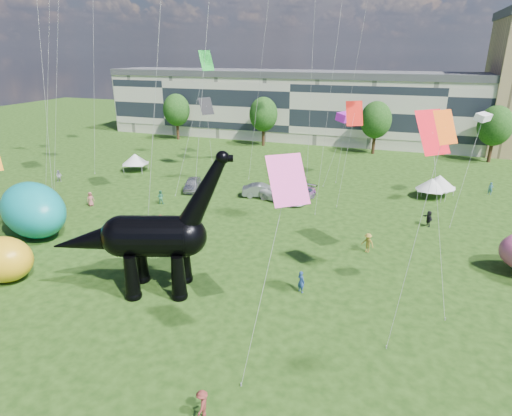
% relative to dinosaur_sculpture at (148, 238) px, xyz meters
% --- Properties ---
extents(ground, '(220.00, 220.00, 0.00)m').
position_rel_dinosaur_sculpture_xyz_m(ground, '(3.63, -1.63, -4.15)').
color(ground, '#16330C').
rests_on(ground, ground).
extents(terrace_row, '(78.00, 11.00, 12.00)m').
position_rel_dinosaur_sculpture_xyz_m(terrace_row, '(-4.37, 60.37, 1.85)').
color(terrace_row, beige).
rests_on(terrace_row, ground).
extents(tree_far_left, '(5.20, 5.20, 9.44)m').
position_rel_dinosaur_sculpture_xyz_m(tree_far_left, '(-26.37, 51.37, 2.14)').
color(tree_far_left, '#382314').
rests_on(tree_far_left, ground).
extents(tree_mid_left, '(5.20, 5.20, 9.44)m').
position_rel_dinosaur_sculpture_xyz_m(tree_mid_left, '(-8.37, 51.37, 2.14)').
color(tree_mid_left, '#382314').
rests_on(tree_mid_left, ground).
extents(tree_mid_right, '(5.20, 5.20, 9.44)m').
position_rel_dinosaur_sculpture_xyz_m(tree_mid_right, '(11.63, 51.37, 2.14)').
color(tree_mid_right, '#382314').
rests_on(tree_mid_right, ground).
extents(tree_far_right, '(5.20, 5.20, 9.44)m').
position_rel_dinosaur_sculpture_xyz_m(tree_far_right, '(29.63, 51.37, 2.14)').
color(tree_far_right, '#382314').
rests_on(tree_far_right, ground).
extents(dinosaur_sculpture, '(13.29, 6.22, 11.00)m').
position_rel_dinosaur_sculpture_xyz_m(dinosaur_sculpture, '(0.00, 0.00, 0.00)').
color(dinosaur_sculpture, black).
rests_on(dinosaur_sculpture, ground).
extents(car_silver, '(3.25, 5.05, 1.60)m').
position_rel_dinosaur_sculpture_xyz_m(car_silver, '(-8.33, 22.63, -3.35)').
color(car_silver, '#A7A8AC').
rests_on(car_silver, ground).
extents(car_grey, '(5.16, 3.07, 1.61)m').
position_rel_dinosaur_sculpture_xyz_m(car_grey, '(0.94, 23.07, -3.35)').
color(car_grey, gray).
rests_on(car_grey, ground).
extents(car_white, '(6.64, 4.72, 1.68)m').
position_rel_dinosaur_sculpture_xyz_m(car_white, '(3.95, 22.32, -3.31)').
color(car_white, silver).
rests_on(car_white, ground).
extents(car_dark, '(3.31, 5.47, 1.48)m').
position_rel_dinosaur_sculpture_xyz_m(car_dark, '(5.71, 23.32, -3.41)').
color(car_dark, '#595960').
rests_on(car_dark, ground).
extents(gazebo_near, '(3.88, 3.88, 2.46)m').
position_rel_dinosaur_sculpture_xyz_m(gazebo_near, '(20.26, 29.44, -2.42)').
color(gazebo_near, silver).
rests_on(gazebo_near, ground).
extents(gazebo_far, '(5.04, 5.04, 2.69)m').
position_rel_dinosaur_sculpture_xyz_m(gazebo_far, '(21.15, 30.36, -2.26)').
color(gazebo_far, silver).
rests_on(gazebo_far, ground).
extents(gazebo_left, '(4.55, 4.55, 2.61)m').
position_rel_dinosaur_sculpture_xyz_m(gazebo_left, '(-20.46, 28.10, -2.32)').
color(gazebo_left, silver).
rests_on(gazebo_left, ground).
extents(inflatable_teal, '(9.69, 8.04, 5.20)m').
position_rel_dinosaur_sculpture_xyz_m(inflatable_teal, '(-15.98, 4.97, -1.55)').
color(inflatable_teal, '#0C8D93').
rests_on(inflatable_teal, ground).
extents(inflatable_yellow, '(5.02, 4.09, 3.55)m').
position_rel_dinosaur_sculpture_xyz_m(inflatable_yellow, '(-11.43, -2.59, -2.38)').
color(inflatable_yellow, gold).
rests_on(inflatable_yellow, ground).
extents(visitors, '(55.27, 43.55, 1.79)m').
position_rel_dinosaur_sculpture_xyz_m(visitors, '(3.08, 13.84, -3.32)').
color(visitors, '#398F62').
rests_on(visitors, ground).
extents(kites, '(63.52, 46.47, 31.51)m').
position_rel_dinosaur_sculpture_xyz_m(kites, '(-2.77, 22.70, 17.45)').
color(kites, '#F15810').
rests_on(kites, ground).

